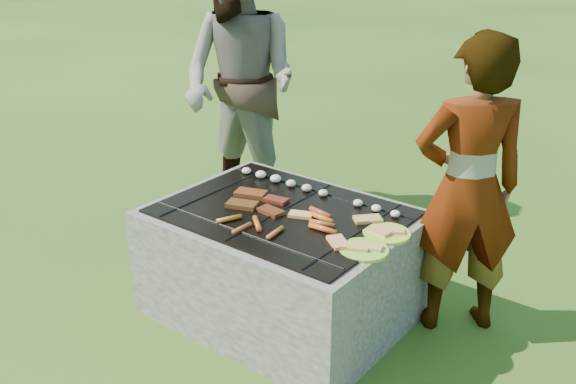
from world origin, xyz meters
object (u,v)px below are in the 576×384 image
at_px(cook, 468,189).
at_px(plate_far, 387,233).
at_px(bystander, 240,84).
at_px(fire_pit, 282,266).
at_px(plate_near, 364,250).

bearing_deg(cook, plate_far, 15.15).
relative_size(cook, bystander, 0.81).
height_order(fire_pit, plate_far, plate_far).
distance_m(plate_far, plate_near, 0.21).
distance_m(plate_near, cook, 0.65).
bearing_deg(plate_near, cook, 68.25).
bearing_deg(bystander, plate_near, -30.78).
distance_m(plate_near, bystander, 1.95).
distance_m(fire_pit, bystander, 1.56).
xyz_separation_m(fire_pit, cook, (0.79, 0.48, 0.50)).
xyz_separation_m(plate_near, cook, (0.23, 0.59, 0.17)).
bearing_deg(plate_near, fire_pit, 169.04).
xyz_separation_m(fire_pit, plate_near, (0.56, -0.11, 0.33)).
xyz_separation_m(plate_near, bystander, (-1.63, 1.01, 0.35)).
bearing_deg(plate_far, fire_pit, -169.60).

